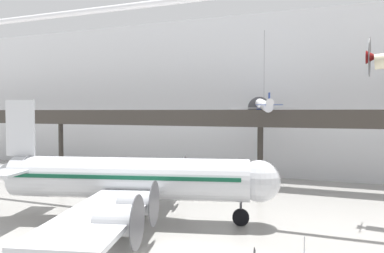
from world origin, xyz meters
The scene contains 6 objects.
ground_plane centered at (0.00, 0.00, 0.00)m, with size 260.00×260.00×0.00m, color #9E9B96.
hangar_back_wall centered at (0.00, 30.52, 11.00)m, with size 140.00×3.00×22.00m.
mezzanine_walkway centered at (0.00, 22.89, 7.40)m, with size 110.00×3.20×9.03m.
airliner_silver_main centered at (-6.83, 4.54, 3.47)m, with size 24.22×28.06×9.81m.
suspended_plane_white_twin centered at (0.61, 22.77, 9.54)m, with size 7.99×6.90×10.51m.
stanchion_barrier centered at (7.00, 2.86, 0.33)m, with size 0.36×0.36×1.08m.
Camera 1 is at (8.97, -21.16, 8.89)m, focal length 35.00 mm.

